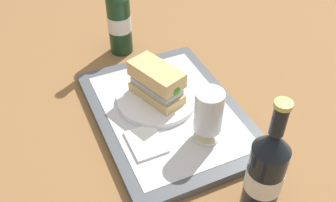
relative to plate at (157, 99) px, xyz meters
The scene contains 9 objects.
ground_plane 0.05m from the plate, 14.24° to the left, with size 3.00×3.00×0.00m, color olive.
tray 0.05m from the plate, 14.24° to the left, with size 0.44×0.32×0.02m, color #4C5156.
placemat 0.04m from the plate, 14.24° to the left, with size 0.38×0.27×0.00m, color silver.
plate is the anchor object (origin of this frame).
sandwich 0.05m from the plate, 20.14° to the left, with size 0.14×0.10×0.08m.
beer_glass 0.17m from the plate, 18.27° to the left, with size 0.06×0.06×0.12m.
napkin_folded 0.14m from the plate, 32.86° to the right, with size 0.09×0.07×0.01m, color white.
beer_bottle 0.35m from the plate, 10.25° to the left, with size 0.07×0.07×0.27m.
second_bottle 0.28m from the plate, behind, with size 0.07×0.07×0.27m.
Camera 1 is at (0.60, -0.27, 0.64)m, focal length 41.79 mm.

